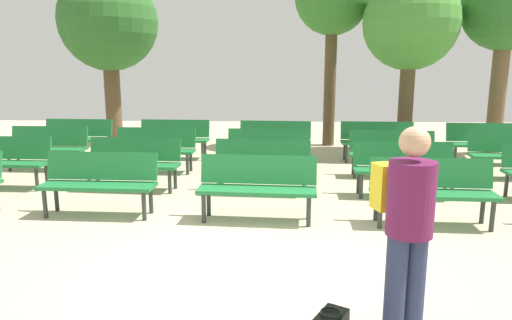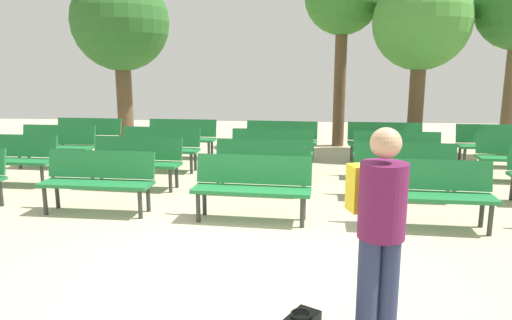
# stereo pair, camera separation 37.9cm
# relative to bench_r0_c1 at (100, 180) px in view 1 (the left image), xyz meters

# --- Properties ---
(ground_plane) EXTENTS (26.65, 26.65, 0.00)m
(ground_plane) POSITION_rel_bench_r0_c1_xyz_m (2.16, -1.70, -0.50)
(ground_plane) COLOR #BCAD8E
(bench_r0_c1) EXTENTS (1.62, 0.53, 0.87)m
(bench_r0_c1) POSITION_rel_bench_r0_c1_xyz_m (0.00, 0.00, 0.00)
(bench_r0_c1) COLOR #1E7238
(bench_r0_c1) RESTS_ON ground_plane
(bench_r0_c2) EXTENTS (1.63, 0.59, 0.87)m
(bench_r0_c2) POSITION_rel_bench_r0_c1_xyz_m (2.24, -0.15, 0.00)
(bench_r0_c2) COLOR #1E7238
(bench_r0_c2) RESTS_ON ground_plane
(bench_r0_c3) EXTENTS (1.62, 0.56, 0.87)m
(bench_r0_c3) POSITION_rel_bench_r0_c1_xyz_m (4.55, -0.26, 0.00)
(bench_r0_c3) COLOR #1E7238
(bench_r0_c3) RESTS_ON ground_plane
(bench_r1_c0) EXTENTS (1.62, 0.54, 0.87)m
(bench_r1_c0) POSITION_rel_bench_r0_c1_xyz_m (-2.23, 1.45, 0.00)
(bench_r1_c0) COLOR #1E7238
(bench_r1_c0) RESTS_ON ground_plane
(bench_r1_c1) EXTENTS (1.63, 0.59, 0.87)m
(bench_r1_c1) POSITION_rel_bench_r0_c1_xyz_m (0.06, 1.40, 0.00)
(bench_r1_c1) COLOR #1E7238
(bench_r1_c1) RESTS_ON ground_plane
(bench_r1_c2) EXTENTS (1.63, 0.58, 0.87)m
(bench_r1_c2) POSITION_rel_bench_r0_c1_xyz_m (2.26, 1.28, 0.00)
(bench_r1_c2) COLOR #1E7238
(bench_r1_c2) RESTS_ON ground_plane
(bench_r1_c3) EXTENTS (1.62, 0.55, 0.87)m
(bench_r1_c3) POSITION_rel_bench_r0_c1_xyz_m (4.56, 1.14, 0.00)
(bench_r1_c3) COLOR #1E7238
(bench_r1_c3) RESTS_ON ground_plane
(bench_r2_c0) EXTENTS (1.62, 0.54, 0.87)m
(bench_r2_c0) POSITION_rel_bench_r0_c1_xyz_m (-2.16, 2.87, 0.00)
(bench_r2_c0) COLOR #1E7238
(bench_r2_c0) RESTS_ON ground_plane
(bench_r2_c1) EXTENTS (1.61, 0.52, 0.87)m
(bench_r2_c1) POSITION_rel_bench_r0_c1_xyz_m (0.08, 2.75, 0.00)
(bench_r2_c1) COLOR #1E7238
(bench_r2_c1) RESTS_ON ground_plane
(bench_r2_c2) EXTENTS (1.61, 0.53, 0.87)m
(bench_r2_c2) POSITION_rel_bench_r0_c1_xyz_m (2.35, 2.64, 0.00)
(bench_r2_c2) COLOR #1E7238
(bench_r2_c2) RESTS_ON ground_plane
(bench_r2_c3) EXTENTS (1.63, 0.60, 0.87)m
(bench_r2_c3) POSITION_rel_bench_r0_c1_xyz_m (4.71, 2.50, 0.00)
(bench_r2_c3) COLOR #1E7238
(bench_r2_c3) RESTS_ON ground_plane
(bench_r3_c0) EXTENTS (1.62, 0.56, 0.87)m
(bench_r3_c0) POSITION_rel_bench_r0_c1_xyz_m (-2.12, 4.22, 0.00)
(bench_r3_c0) COLOR #1E7238
(bench_r3_c0) RESTS_ON ground_plane
(bench_r3_c1) EXTENTS (1.62, 0.54, 0.87)m
(bench_r3_c1) POSITION_rel_bench_r0_c1_xyz_m (0.17, 4.17, 0.00)
(bench_r3_c1) COLOR #1E7238
(bench_r3_c1) RESTS_ON ground_plane
(bench_r3_c2) EXTENTS (1.63, 0.60, 0.87)m
(bench_r3_c2) POSITION_rel_bench_r0_c1_xyz_m (2.48, 4.02, 0.00)
(bench_r3_c2) COLOR #1E7238
(bench_r3_c2) RESTS_ON ground_plane
(bench_r3_c3) EXTENTS (1.62, 0.54, 0.87)m
(bench_r3_c3) POSITION_rel_bench_r0_c1_xyz_m (4.75, 3.96, 0.00)
(bench_r3_c3) COLOR #1E7238
(bench_r3_c3) RESTS_ON ground_plane
(bench_r3_c4) EXTENTS (1.61, 0.52, 0.87)m
(bench_r3_c4) POSITION_rel_bench_r0_c1_xyz_m (7.03, 3.78, 0.00)
(bench_r3_c4) COLOR #1E7238
(bench_r3_c4) RESTS_ON ground_plane
(tree_0) EXTENTS (1.93, 1.93, 4.80)m
(tree_0) POSITION_rel_bench_r0_c1_xyz_m (3.93, 6.15, 3.24)
(tree_0) COLOR brown
(tree_0) RESTS_ON ground_plane
(tree_1) EXTENTS (2.23, 2.23, 4.21)m
(tree_1) POSITION_rel_bench_r0_c1_xyz_m (5.64, 5.08, 2.54)
(tree_1) COLOR brown
(tree_1) RESTS_ON ground_plane
(tree_2) EXTENTS (2.58, 2.58, 4.54)m
(tree_2) POSITION_rel_bench_r0_c1_xyz_m (-1.91, 6.20, 2.70)
(tree_2) COLOR brown
(tree_2) RESTS_ON ground_plane
(tree_3) EXTENTS (2.02, 2.02, 4.45)m
(tree_3) POSITION_rel_bench_r0_c1_xyz_m (7.81, 5.11, 2.84)
(tree_3) COLOR brown
(tree_3) RESTS_ON ground_plane
(visitor_with_backpack) EXTENTS (0.45, 0.59, 1.65)m
(visitor_with_backpack) POSITION_rel_bench_r0_c1_xyz_m (3.44, -2.94, 0.43)
(visitor_with_backpack) COLOR navy
(visitor_with_backpack) RESTS_ON ground_plane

